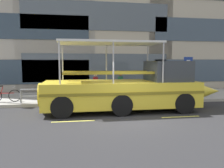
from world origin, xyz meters
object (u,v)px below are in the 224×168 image
Objects in this scene: leaned_bicycle at (5,95)px; pedestrian_near_bow at (171,81)px; duck_tour_boat at (131,89)px; parking_sign at (188,70)px; pedestrian_mid_right at (95,83)px; pedestrian_mid_left at (120,83)px.

pedestrian_near_bow reaches higher than leaned_bicycle.
duck_tour_boat is 5.82× the size of pedestrian_near_bow.
parking_sign is 1.60× the size of pedestrian_near_bow.
duck_tour_boat is (6.84, -2.49, 0.55)m from leaned_bicycle.
duck_tour_boat is at bearing -63.54° from pedestrian_mid_right.
duck_tour_boat is 5.90× the size of pedestrian_mid_left.
pedestrian_mid_left is at bearing -173.58° from pedestrian_near_bow.
leaned_bicycle is at bearing -176.41° from pedestrian_mid_left.
pedestrian_near_bow is at bearing 42.36° from duck_tour_boat.
parking_sign reaches higher than pedestrian_near_bow.
parking_sign is 5.13m from duck_tour_boat.
pedestrian_mid_left reaches higher than leaned_bicycle.
pedestrian_near_bow is at bearing 2.37° from pedestrian_mid_right.
parking_sign is 1.51× the size of leaned_bicycle.
pedestrian_mid_left reaches higher than pedestrian_mid_right.
pedestrian_mid_left is at bearing -6.83° from pedestrian_mid_right.
pedestrian_mid_right is (5.29, 0.62, 0.58)m from leaned_bicycle.
duck_tour_boat reaches higher than pedestrian_mid_left.
duck_tour_boat is (-4.42, -2.46, -0.86)m from parking_sign.
pedestrian_mid_right is (-5.97, 0.65, -0.83)m from parking_sign.
pedestrian_mid_right reaches higher than leaned_bicycle.
duck_tour_boat is 3.47m from pedestrian_mid_right.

